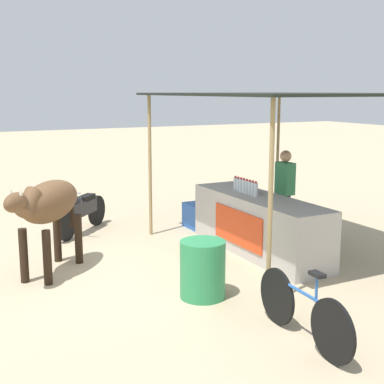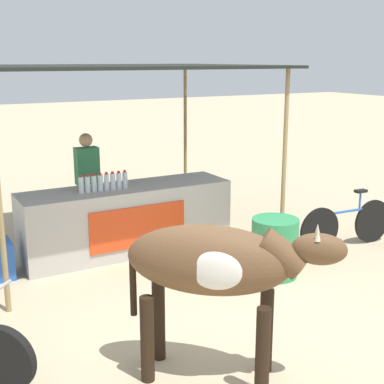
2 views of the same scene
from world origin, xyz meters
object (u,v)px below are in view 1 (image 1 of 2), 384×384
at_px(motorcycle_parked, 82,211).
at_px(bicycle_leaning, 303,311).
at_px(vendor_behind_counter, 284,196).
at_px(stall_counter, 259,225).
at_px(cow, 48,205).
at_px(cooler_box, 198,216).
at_px(water_barrel, 203,269).

xyz_separation_m(motorcycle_parked, bicycle_leaning, (5.52, 0.85, -0.08)).
bearing_deg(vendor_behind_counter, bicycle_leaning, -33.83).
xyz_separation_m(vendor_behind_counter, bicycle_leaning, (3.21, -2.15, -0.50)).
height_order(stall_counter, cow, cow).
bearing_deg(cooler_box, motorcycle_parked, -107.57).
height_order(cooler_box, motorcycle_parked, motorcycle_parked).
height_order(vendor_behind_counter, cow, vendor_behind_counter).
height_order(cooler_box, bicycle_leaning, bicycle_leaning).
bearing_deg(vendor_behind_counter, water_barrel, -57.32).
relative_size(cooler_box, bicycle_leaning, 0.36).
bearing_deg(motorcycle_parked, stall_counter, 40.64).
bearing_deg(water_barrel, vendor_behind_counter, 122.68).
relative_size(vendor_behind_counter, motorcycle_parked, 1.22).
bearing_deg(stall_counter, bicycle_leaning, -25.79).
distance_m(stall_counter, cow, 3.40).
xyz_separation_m(stall_counter, cooler_box, (-1.94, -0.10, -0.24)).
relative_size(water_barrel, bicycle_leaning, 0.46).
xyz_separation_m(vendor_behind_counter, cooler_box, (-1.62, -0.85, -0.61)).
relative_size(stall_counter, water_barrel, 3.94).
distance_m(water_barrel, bicycle_leaning, 1.65).
relative_size(water_barrel, cow, 0.47).
xyz_separation_m(cooler_box, water_barrel, (3.23, -1.65, 0.14)).
bearing_deg(cow, stall_counter, 80.56).
bearing_deg(bicycle_leaning, motorcycle_parked, -171.26).
bearing_deg(motorcycle_parked, cooler_box, 72.43).
distance_m(cow, motorcycle_parked, 2.40).
distance_m(motorcycle_parked, bicycle_leaning, 5.58).
height_order(cow, motorcycle_parked, cow).
bearing_deg(motorcycle_parked, water_barrel, 7.25).
relative_size(stall_counter, bicycle_leaning, 1.81).
xyz_separation_m(vendor_behind_counter, water_barrel, (1.61, -2.50, -0.47)).
bearing_deg(bicycle_leaning, stall_counter, 154.21).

